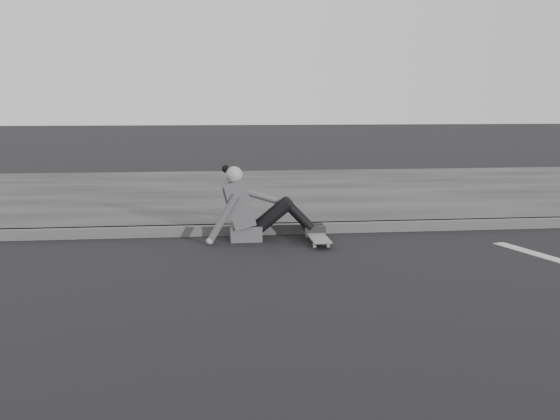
% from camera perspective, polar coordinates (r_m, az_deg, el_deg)
% --- Properties ---
extents(ground, '(80.00, 80.00, 0.00)m').
position_cam_1_polar(ground, '(5.25, 8.94, -7.79)').
color(ground, black).
rests_on(ground, ground).
extents(curb, '(24.00, 0.16, 0.12)m').
position_cam_1_polar(curb, '(7.68, 3.89, -1.62)').
color(curb, '#4A4A4A').
rests_on(curb, ground).
extents(sidewalk, '(24.00, 6.00, 0.12)m').
position_cam_1_polar(sidewalk, '(10.62, 0.99, 1.59)').
color(sidewalk, '#333333').
rests_on(sidewalk, ground).
extents(skateboard, '(0.20, 0.78, 0.09)m').
position_cam_1_polar(skateboard, '(7.11, 3.42, -2.44)').
color(skateboard, '#9C9C97').
rests_on(skateboard, ground).
extents(seated_woman, '(1.38, 0.46, 0.88)m').
position_cam_1_polar(seated_woman, '(7.21, -2.65, 0.08)').
color(seated_woman, '#4A4A4C').
rests_on(seated_woman, ground).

